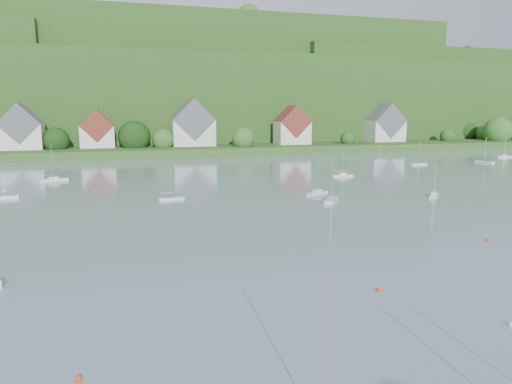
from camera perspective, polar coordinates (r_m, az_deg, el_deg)
far_shore_strip at (r=195.65m, az=-9.61°, el=5.36°), size 600.00×60.00×3.00m
forested_ridge at (r=263.43m, az=-11.42°, el=11.09°), size 620.00×181.22×69.89m
village_building_0 at (r=183.91m, az=-26.59°, el=6.68°), size 14.00×10.40×16.00m
village_building_1 at (r=183.15m, az=-18.70°, el=6.95°), size 12.00×9.36×14.00m
village_building_2 at (r=183.93m, az=-7.69°, el=7.86°), size 16.00×11.44×18.00m
village_building_3 at (r=192.07m, az=4.40°, el=7.75°), size 13.00×10.40×15.50m
village_building_4 at (r=215.43m, az=15.41°, el=7.70°), size 15.00×10.40×16.50m
mooring_buoy_1 at (r=42.59m, az=28.63°, el=-14.16°), size 0.49×0.49×0.49m
mooring_buoy_2 at (r=67.14m, az=26.33°, el=-5.38°), size 0.46×0.46×0.46m
mooring_buoy_3 at (r=45.81m, az=14.70°, el=-11.54°), size 0.46×0.46×0.46m
mooring_buoy_5 at (r=33.19m, az=-20.74°, el=-20.59°), size 0.44×0.44×0.44m
far_sailboat_cluster at (r=120.72m, az=4.08°, el=2.19°), size 198.85×63.11×8.71m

